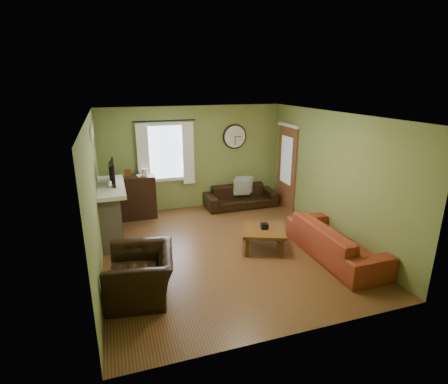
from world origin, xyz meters
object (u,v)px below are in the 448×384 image
object	(u,v)px
sofa_brown	(241,196)
armchair	(141,274)
sofa_red	(335,241)
coffee_table	(264,239)
bookshelf	(137,198)

from	to	relation	value
sofa_brown	armchair	size ratio (longest dim) A/B	1.67
sofa_brown	sofa_red	size ratio (longest dim) A/B	0.84
sofa_brown	coffee_table	distance (m)	2.49
sofa_red	coffee_table	size ratio (longest dim) A/B	2.74
sofa_red	coffee_table	bearing A→B (deg)	58.39
bookshelf	sofa_brown	distance (m)	2.66
sofa_brown	coffee_table	bearing A→B (deg)	-100.39
coffee_table	bookshelf	bearing A→B (deg)	131.88
bookshelf	sofa_brown	world-z (taller)	bookshelf
sofa_red	coffee_table	xyz separation A→B (m)	(-1.14, 0.70, -0.11)
sofa_red	coffee_table	world-z (taller)	sofa_red
bookshelf	coffee_table	size ratio (longest dim) A/B	1.28
sofa_red	armchair	bearing A→B (deg)	92.35
sofa_brown	coffee_table	xyz separation A→B (m)	(-0.45, -2.45, -0.06)
bookshelf	sofa_red	bearing A→B (deg)	-43.38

